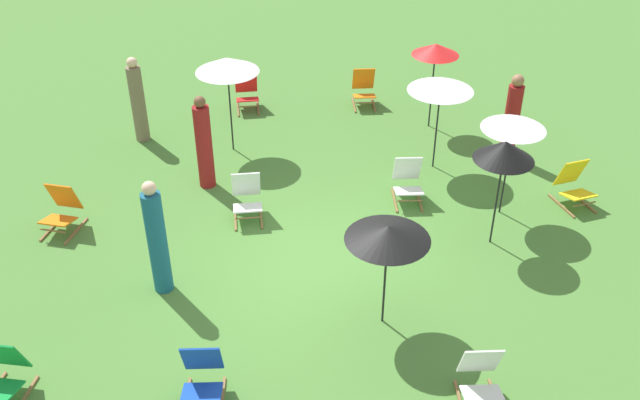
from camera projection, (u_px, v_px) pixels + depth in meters
ground_plane at (326, 269)px, 10.94m from camera, size 40.00×40.00×0.00m
deckchair_0 at (481, 381)px, 8.57m from camera, size 0.50×0.78×0.83m
deckchair_1 at (2, 374)px, 8.66m from camera, size 0.63×0.84×0.83m
deckchair_2 at (247, 198)px, 11.97m from camera, size 0.51×0.78×0.83m
deckchair_3 at (364, 89)px, 15.66m from camera, size 0.49×0.77×0.83m
deckchair_4 at (408, 182)px, 12.40m from camera, size 0.51×0.78×0.83m
deckchair_5 at (247, 92)px, 15.51m from camera, size 0.53×0.79×0.83m
deckchair_6 at (202, 378)px, 8.60m from camera, size 0.51×0.78×0.83m
deckchair_7 at (574, 185)px, 12.30m from camera, size 0.65×0.85×0.83m
deckchair_8 at (62, 210)px, 11.65m from camera, size 0.67×0.86×0.83m
umbrella_0 at (441, 84)px, 12.64m from camera, size 1.20×1.20×1.83m
umbrella_1 at (388, 233)px, 9.15m from camera, size 1.14×1.14×1.63m
umbrella_2 at (505, 151)px, 10.62m from camera, size 0.93×0.93×1.85m
umbrella_3 at (227, 65)px, 13.15m from camera, size 1.20×1.20×1.93m
umbrella_4 at (436, 50)px, 14.05m from camera, size 0.95×0.95×1.81m
umbrella_5 at (514, 123)px, 11.33m from camera, size 1.05×1.05×1.83m
person_0 at (157, 240)px, 10.09m from camera, size 0.36×0.36×1.86m
person_1 at (512, 118)px, 13.44m from camera, size 0.39×0.39×1.71m
person_2 at (204, 145)px, 12.55m from camera, size 0.41×0.41×1.77m
person_3 at (138, 102)px, 14.03m from camera, size 0.33×0.33×1.77m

